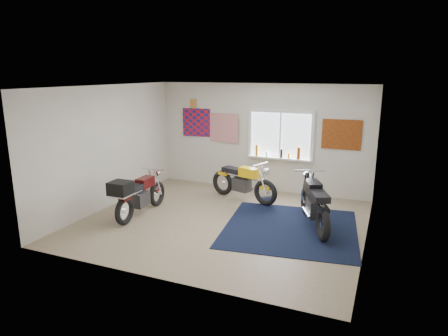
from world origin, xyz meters
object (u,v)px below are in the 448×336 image
at_px(navy_rug, 290,228).
at_px(black_chrome_bike, 314,205).
at_px(maroon_tourer, 137,195).
at_px(yellow_triumph, 243,183).

xyz_separation_m(navy_rug, black_chrome_bike, (0.39, 0.28, 0.44)).
bearing_deg(maroon_tourer, black_chrome_bike, -77.04).
bearing_deg(black_chrome_bike, maroon_tourer, 80.15).
bearing_deg(maroon_tourer, yellow_triumph, -41.24).
relative_size(yellow_triumph, black_chrome_bike, 0.98).
xyz_separation_m(navy_rug, maroon_tourer, (-3.11, -0.60, 0.47)).
relative_size(black_chrome_bike, maroon_tourer, 1.04).
bearing_deg(black_chrome_bike, navy_rug, 101.53).
height_order(black_chrome_bike, maroon_tourer, black_chrome_bike).
bearing_deg(maroon_tourer, navy_rug, -80.23).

